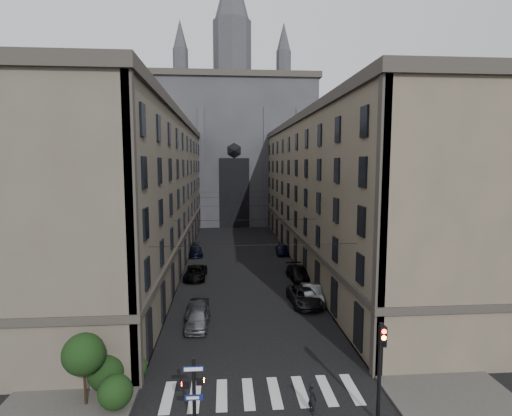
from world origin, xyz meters
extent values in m
cube|color=#383533|center=(-10.50, 36.00, 0.07)|extent=(7.00, 80.00, 0.15)
cube|color=#383533|center=(10.50, 36.00, 0.07)|extent=(7.00, 80.00, 0.15)
cube|color=beige|center=(0.00, 5.00, 0.01)|extent=(11.00, 3.20, 0.01)
cube|color=#53483F|center=(-13.50, 36.00, 9.00)|extent=(13.00, 60.00, 18.00)
cube|color=#38332D|center=(-13.50, 36.00, 18.40)|extent=(13.60, 60.60, 0.90)
cube|color=#38332D|center=(-13.50, 36.00, 4.20)|extent=(13.40, 60.30, 0.50)
cube|color=brown|center=(13.50, 36.00, 9.00)|extent=(13.00, 60.00, 18.00)
cube|color=#38332D|center=(13.50, 36.00, 18.40)|extent=(13.60, 60.60, 0.90)
cube|color=#38332D|center=(13.50, 36.00, 4.20)|extent=(13.40, 60.30, 0.50)
cube|color=#2D2D33|center=(0.00, 75.00, 15.00)|extent=(34.00, 22.00, 30.00)
cube|color=#38332D|center=(0.00, 75.00, 30.50)|extent=(35.00, 23.00, 1.20)
cylinder|color=#2D2D33|center=(0.00, 75.00, 37.00)|extent=(8.40, 8.40, 14.00)
cone|color=#2D2D33|center=(-11.00, 72.00, 36.50)|extent=(3.20, 3.20, 13.00)
cone|color=#2D2D33|center=(11.00, 72.00, 36.50)|extent=(3.20, 3.20, 13.00)
cube|color=black|center=(0.00, 63.95, 7.00)|extent=(6.00, 0.30, 14.00)
cylinder|color=black|center=(-3.50, 1.50, 2.00)|extent=(0.18, 0.18, 4.00)
cube|color=orange|center=(-3.22, 1.50, 2.90)|extent=(0.34, 0.24, 0.38)
cube|color=#FF0C07|center=(-3.88, 1.60, 2.70)|extent=(0.34, 0.24, 0.38)
cube|color=navy|center=(-3.50, 1.37, 3.55)|extent=(0.95, 0.05, 0.24)
cube|color=navy|center=(-3.50, 1.37, 2.15)|extent=(0.85, 0.05, 0.27)
cylinder|color=black|center=(5.60, 2.00, 2.60)|extent=(0.20, 0.20, 5.20)
cube|color=black|center=(5.60, 1.78, 4.60)|extent=(0.34, 0.30, 1.00)
cylinder|color=#FF0C07|center=(5.60, 1.62, 4.92)|extent=(0.22, 0.05, 0.22)
cylinder|color=orange|center=(5.60, 1.62, 4.60)|extent=(0.22, 0.05, 0.22)
cylinder|color=black|center=(5.60, 1.62, 4.28)|extent=(0.22, 0.05, 0.22)
sphere|color=black|center=(-7.80, 4.00, 1.05)|extent=(1.80, 1.80, 1.80)
sphere|color=black|center=(-8.80, 5.80, 1.15)|extent=(2.00, 2.00, 2.00)
sphere|color=black|center=(-7.40, 6.80, 0.85)|extent=(1.40, 1.40, 1.40)
cylinder|color=black|center=(-9.50, 4.50, 1.35)|extent=(0.16, 0.16, 2.40)
sphere|color=black|center=(-9.50, 4.50, 2.95)|extent=(2.20, 2.20, 2.20)
cylinder|color=black|center=(0.00, 10.00, 7.50)|extent=(14.00, 0.03, 0.03)
cylinder|color=black|center=(0.00, 22.00, 7.50)|extent=(14.00, 0.03, 0.03)
cylinder|color=black|center=(0.00, 35.00, 7.50)|extent=(14.00, 0.03, 0.03)
cylinder|color=black|center=(0.00, 48.00, 7.50)|extent=(14.00, 0.03, 0.03)
cylinder|color=black|center=(0.00, 60.00, 7.50)|extent=(14.00, 0.03, 0.03)
cylinder|color=black|center=(-1.30, 36.00, 7.10)|extent=(0.03, 60.00, 0.03)
cylinder|color=black|center=(1.30, 36.00, 7.10)|extent=(0.03, 60.00, 0.03)
imported|color=slate|center=(-4.20, 14.46, 0.75)|extent=(2.00, 4.51, 1.51)
imported|color=black|center=(-4.35, 16.79, 0.66)|extent=(1.80, 4.14, 1.32)
imported|color=black|center=(-5.32, 28.01, 0.71)|extent=(2.50, 5.15, 1.41)
imported|color=black|center=(-6.20, 39.64, 0.70)|extent=(2.57, 5.02, 1.40)
imported|color=gray|center=(6.10, 19.51, 0.80)|extent=(2.08, 4.96, 1.59)
imported|color=black|center=(5.27, 18.95, 0.77)|extent=(2.74, 5.60, 1.53)
imported|color=black|center=(6.20, 26.60, 0.75)|extent=(2.53, 5.35, 1.51)
imported|color=black|center=(6.20, 39.43, 0.75)|extent=(2.16, 4.53, 1.49)
imported|color=black|center=(2.47, 3.00, 0.84)|extent=(0.61, 0.72, 1.68)
camera|label=1|loc=(-2.01, -16.22, 12.96)|focal=28.00mm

